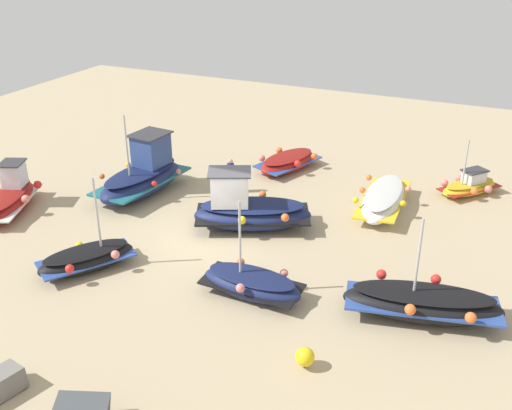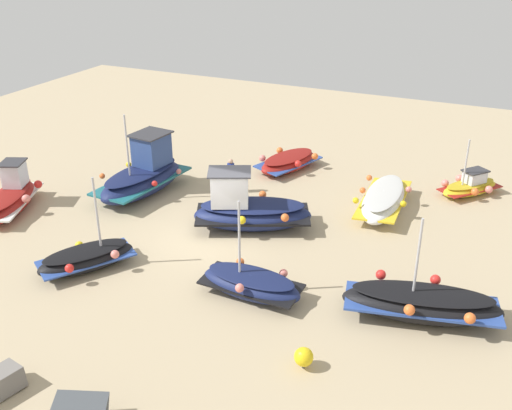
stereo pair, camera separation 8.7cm
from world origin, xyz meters
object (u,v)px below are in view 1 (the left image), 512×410
Objects in this scene: fishing_boat_4 at (470,186)px; fishing_boat_8 at (288,162)px; fishing_boat_0 at (383,199)px; fishing_boat_3 at (249,210)px; fishing_boat_5 at (11,198)px; person_walking at (231,173)px; fishing_boat_6 at (422,303)px; mooring_buoy_0 at (305,357)px; fishing_boat_1 at (143,176)px; fishing_boat_7 at (252,284)px; fishing_boat_2 at (87,259)px; mooring_buoy_1 at (157,153)px.

fishing_boat_4 reaches higher than fishing_boat_8.
fishing_boat_3 reaches higher than fishing_boat_0.
fishing_boat_5 reaches higher than fishing_boat_0.
person_walking reaches higher than fishing_boat_8.
fishing_boat_5 is at bearing -9.08° from fishing_boat_3.
fishing_boat_6 is 7.93× the size of mooring_buoy_0.
fishing_boat_0 is 7.43× the size of mooring_buoy_0.
fishing_boat_1 is 5.62m from fishing_boat_5.
fishing_boat_3 is 4.88m from fishing_boat_7.
fishing_boat_7 is at bearing -42.85° from mooring_buoy_0.
fishing_boat_0 is 1.36× the size of fishing_boat_7.
fishing_boat_7 is (-5.98, -0.90, 0.02)m from fishing_boat_2.
fishing_boat_5 is at bearing 130.17° from person_walking.
fishing_boat_2 is 16.92m from fishing_boat_4.
fishing_boat_1 is at bearing 114.78° from mooring_buoy_1.
fishing_boat_0 is 0.95× the size of fishing_boat_3.
person_walking is at bearing 159.03° from mooring_buoy_1.
fishing_boat_1 is 14.74m from fishing_boat_4.
fishing_boat_0 is 4.51m from fishing_boat_4.
fishing_boat_1 is at bearing -69.44° from fishing_boat_5.
person_walking reaches higher than fishing_boat_0.
fishing_boat_7 is 3.84m from mooring_buoy_0.
fishing_boat_1 is at bearing 152.72° from fishing_boat_4.
fishing_boat_3 is at bearing -137.92° from person_walking.
fishing_boat_4 is 0.86× the size of fishing_boat_7.
fishing_boat_6 reaches higher than fishing_boat_8.
fishing_boat_5 is (4.06, 3.88, -0.24)m from fishing_boat_1.
fishing_boat_3 is 3.15× the size of person_walking.
fishing_boat_1 is 1.29× the size of fishing_boat_8.
person_walking is (-3.55, -1.71, 0.08)m from fishing_boat_1.
fishing_boat_5 is 0.84× the size of fishing_boat_6.
fishing_boat_3 is 8.57m from mooring_buoy_0.
fishing_boat_5 is at bearing 158.14° from fishing_boat_4.
fishing_boat_1 reaches higher than person_walking.
fishing_boat_6 is at bearing -142.64° from fishing_boat_4.
person_walking is at bearing 152.09° from fishing_boat_4.
mooring_buoy_0 is (-8.80, 1.71, -0.06)m from fishing_boat_2.
fishing_boat_4 is at bearing 170.03° from fishing_boat_2.
fishing_boat_6 is 1.30× the size of fishing_boat_8.
fishing_boat_2 reaches higher than fishing_boat_3.
fishing_boat_1 is 4.13m from mooring_buoy_1.
fishing_boat_3 is 7.86× the size of mooring_buoy_0.
fishing_boat_1 is 1.18× the size of fishing_boat_5.
person_walking is (2.23, -2.83, 0.15)m from fishing_boat_3.
fishing_boat_4 is at bearing -59.85° from fishing_boat_1.
person_walking is at bearing -76.84° from fishing_boat_5.
fishing_boat_0 is at bearing -88.17° from fishing_boat_5.
fishing_boat_7 is (5.30, 1.06, -0.09)m from fishing_boat_6.
fishing_boat_2 is 6.05m from fishing_boat_7.
fishing_boat_8 is (-8.96, -9.23, -0.19)m from fishing_boat_5.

